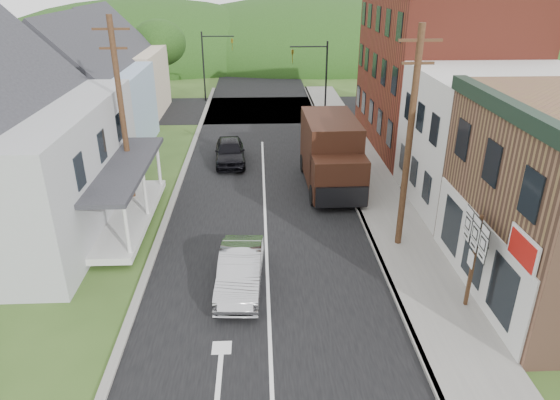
{
  "coord_description": "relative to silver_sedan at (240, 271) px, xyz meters",
  "views": [
    {
      "loc": [
        -0.24,
        -14.8,
        10.59
      ],
      "look_at": [
        0.58,
        3.57,
        2.2
      ],
      "focal_mm": 32.0,
      "sensor_mm": 36.0,
      "label": 1
    }
  ],
  "objects": [
    {
      "name": "curb_left",
      "position": [
        -3.66,
        7.33,
        -0.66
      ],
      "size": [
        0.3,
        55.0,
        0.12
      ],
      "primitive_type": "cube",
      "color": "slate",
      "rests_on": "ground"
    },
    {
      "name": "road",
      "position": [
        0.99,
        9.33,
        -0.72
      ],
      "size": [
        9.0,
        90.0,
        0.02
      ],
      "primitive_type": "cube",
      "color": "black",
      "rests_on": "ground"
    },
    {
      "name": "tree_left_d",
      "position": [
        -8.01,
        31.33,
        4.17
      ],
      "size": [
        4.8,
        4.8,
        6.94
      ],
      "color": "#382616",
      "rests_on": "ground"
    },
    {
      "name": "storefront_white",
      "position": [
        12.29,
        6.83,
        2.53
      ],
      "size": [
        8.0,
        7.0,
        6.5
      ],
      "primitive_type": "cube",
      "color": "silver",
      "rests_on": "ground"
    },
    {
      "name": "traffic_signal_right",
      "position": [
        5.3,
        22.83,
        3.04
      ],
      "size": [
        2.87,
        0.2,
        6.0
      ],
      "color": "black",
      "rests_on": "ground"
    },
    {
      "name": "route_sign_cluster",
      "position": [
        7.74,
        -1.58,
        1.65
      ],
      "size": [
        0.21,
        1.96,
        3.42
      ],
      "rotation": [
        0.0,
        0.0,
        -0.05
      ],
      "color": "#472D19",
      "rests_on": "sidewalk_right"
    },
    {
      "name": "curb_right",
      "position": [
        5.54,
        7.33,
        -0.64
      ],
      "size": [
        0.2,
        55.0,
        0.15
      ],
      "primitive_type": "cube",
      "color": "slate",
      "rests_on": "ground"
    },
    {
      "name": "warning_sign",
      "position": [
        6.76,
        3.4,
        1.04
      ],
      "size": [
        0.1,
        0.7,
        2.51
      ],
      "rotation": [
        0.0,
        0.0,
        -0.01
      ],
      "color": "black",
      "rests_on": "sidewalk_right"
    },
    {
      "name": "forested_ridge",
      "position": [
        0.99,
        54.33,
        -0.72
      ],
      "size": [
        90.0,
        30.0,
        16.0
      ],
      "primitive_type": "ellipsoid",
      "color": "black",
      "rests_on": "ground"
    },
    {
      "name": "traffic_signal_left",
      "position": [
        -3.31,
        29.83,
        3.04
      ],
      "size": [
        2.87,
        0.2,
        6.0
      ],
      "color": "black",
      "rests_on": "ground"
    },
    {
      "name": "utility_pole_right",
      "position": [
        6.59,
        2.83,
        3.94
      ],
      "size": [
        1.6,
        0.26,
        9.0
      ],
      "color": "#472D19",
      "rests_on": "ground"
    },
    {
      "name": "house_blue",
      "position": [
        -10.01,
        16.33,
        2.97
      ],
      "size": [
        7.14,
        8.16,
        7.28
      ],
      "color": "#93AEC9",
      "rests_on": "ground"
    },
    {
      "name": "delivery_van",
      "position": [
        4.59,
        9.38,
        1.14
      ],
      "size": [
        2.84,
        6.62,
        3.67
      ],
      "rotation": [
        0.0,
        0.0,
        0.02
      ],
      "color": "black",
      "rests_on": "ground"
    },
    {
      "name": "sidewalk_right",
      "position": [
        6.89,
        7.33,
        -0.64
      ],
      "size": [
        2.8,
        55.0,
        0.15
      ],
      "primitive_type": "cube",
      "color": "slate",
      "rests_on": "ground"
    },
    {
      "name": "dark_sedan",
      "position": [
        -1.0,
        13.3,
        0.02
      ],
      "size": [
        2.03,
        4.45,
        1.48
      ],
      "primitive_type": "imported",
      "rotation": [
        0.0,
        0.0,
        0.07
      ],
      "color": "black",
      "rests_on": "ground"
    },
    {
      "name": "house_cream",
      "position": [
        -10.51,
        25.33,
        2.97
      ],
      "size": [
        7.14,
        8.16,
        7.28
      ],
      "color": "beige",
      "rests_on": "ground"
    },
    {
      "name": "utility_pole_left",
      "position": [
        -5.51,
        7.33,
        3.94
      ],
      "size": [
        1.6,
        0.26,
        9.0
      ],
      "color": "#472D19",
      "rests_on": "ground"
    },
    {
      "name": "ground",
      "position": [
        0.99,
        -0.67,
        -0.72
      ],
      "size": [
        120.0,
        120.0,
        0.0
      ],
      "primitive_type": "plane",
      "color": "#2D4719",
      "rests_on": "ground"
    },
    {
      "name": "cross_road",
      "position": [
        0.99,
        26.33,
        -0.72
      ],
      "size": [
        60.0,
        9.0,
        0.02
      ],
      "primitive_type": "cube",
      "color": "black",
      "rests_on": "ground"
    },
    {
      "name": "storefront_red",
      "position": [
        12.29,
        16.33,
        4.28
      ],
      "size": [
        8.0,
        12.0,
        10.0
      ],
      "primitive_type": "cube",
      "color": "maroon",
      "rests_on": "ground"
    },
    {
      "name": "silver_sedan",
      "position": [
        0.0,
        0.0,
        0.0
      ],
      "size": [
        1.73,
        4.43,
        1.44
      ],
      "primitive_type": "imported",
      "rotation": [
        0.0,
        0.0,
        -0.05
      ],
      "color": "#A0A0A4",
      "rests_on": "ground"
    }
  ]
}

